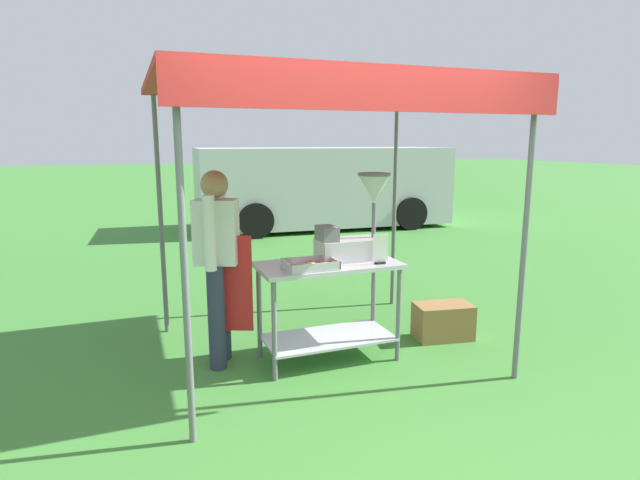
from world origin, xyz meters
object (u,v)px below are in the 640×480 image
object	(u,v)px
menu_sign	(380,251)
van_silver	(322,186)
vendor	(218,258)
donut_fryer	(357,225)
supply_crate	(443,321)
stall_canopy	(324,94)
donut_tray	(311,266)
donut_cart	(328,292)

from	to	relation	value
menu_sign	van_silver	distance (m)	6.98
vendor	donut_fryer	bearing A→B (deg)	-8.85
supply_crate	stall_canopy	bearing A→B (deg)	177.96
stall_canopy	menu_sign	distance (m)	1.34
donut_tray	van_silver	world-z (taller)	van_silver
donut_fryer	van_silver	size ratio (longest dim) A/B	0.14
supply_crate	van_silver	bearing A→B (deg)	79.17
menu_sign	supply_crate	bearing A→B (deg)	15.80
donut_tray	van_silver	bearing A→B (deg)	68.48
stall_canopy	donut_tray	distance (m)	1.37
donut_tray	vendor	size ratio (longest dim) A/B	0.25
stall_canopy	supply_crate	world-z (taller)	stall_canopy
stall_canopy	van_silver	world-z (taller)	stall_canopy
donut_cart	vendor	size ratio (longest dim) A/B	0.73
donut_tray	donut_fryer	size ratio (longest dim) A/B	0.56
stall_canopy	menu_sign	bearing A→B (deg)	-34.39
supply_crate	donut_tray	bearing A→B (deg)	-172.44
vendor	van_silver	xyz separation A→B (m)	(3.29, 6.27, -0.03)
donut_fryer	vendor	xyz separation A→B (m)	(-1.15, 0.18, -0.23)
donut_cart	donut_fryer	xyz separation A→B (m)	(0.28, 0.06, 0.54)
vendor	menu_sign	bearing A→B (deg)	-17.83
donut_cart	donut_fryer	distance (m)	0.61
stall_canopy	menu_sign	size ratio (longest dim) A/B	10.89
donut_cart	van_silver	world-z (taller)	van_silver
stall_canopy	vendor	world-z (taller)	stall_canopy
menu_sign	van_silver	xyz separation A→B (m)	(2.03, 6.68, -0.07)
supply_crate	donut_cart	bearing A→B (deg)	-177.28
supply_crate	menu_sign	bearing A→B (deg)	-164.20
stall_canopy	vendor	xyz separation A→B (m)	(-0.87, 0.14, -1.30)
donut_cart	vendor	bearing A→B (deg)	164.77
stall_canopy	donut_cart	distance (m)	1.61
vendor	supply_crate	bearing A→B (deg)	-5.02
stall_canopy	donut_fryer	xyz separation A→B (m)	(0.28, -0.04, -1.07)
menu_sign	vendor	distance (m)	1.32
donut_fryer	vendor	distance (m)	1.19
stall_canopy	donut_cart	size ratio (longest dim) A/B	2.28
donut_fryer	van_silver	bearing A→B (deg)	71.69
stall_canopy	menu_sign	xyz separation A→B (m)	(0.39, -0.27, -1.26)
donut_tray	supply_crate	bearing A→B (deg)	7.56
donut_tray	supply_crate	world-z (taller)	donut_tray
menu_sign	stall_canopy	bearing A→B (deg)	145.61
stall_canopy	supply_crate	bearing A→B (deg)	-2.04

